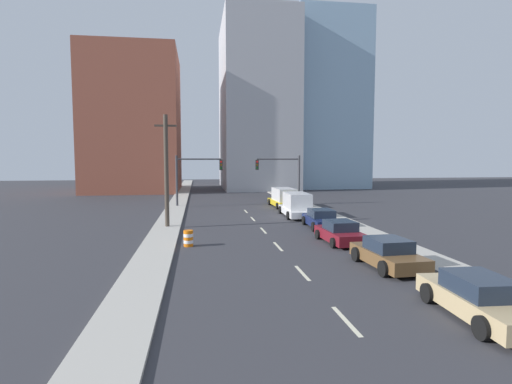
{
  "coord_description": "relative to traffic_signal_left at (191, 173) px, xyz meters",
  "views": [
    {
      "loc": [
        -4.6,
        -2.4,
        5.12
      ],
      "look_at": [
        0.5,
        32.72,
        2.2
      ],
      "focal_mm": 28.0,
      "sensor_mm": 36.0,
      "label": 1
    }
  ],
  "objects": [
    {
      "name": "lane_stripe_at_20m",
      "position": [
        5.32,
        -20.75,
        -3.66
      ],
      "size": [
        0.16,
        2.4,
        0.01
      ],
      "primitive_type": "cube",
      "color": "beige",
      "rests_on": "ground"
    },
    {
      "name": "sedan_maroon",
      "position": [
        9.3,
        -20.26,
        -3.04
      ],
      "size": [
        2.27,
        4.33,
        1.36
      ],
      "rotation": [
        0.0,
        0.0,
        0.04
      ],
      "color": "maroon",
      "rests_on": "ground"
    },
    {
      "name": "lane_stripe_at_9m",
      "position": [
        5.32,
        -31.68,
        -3.66
      ],
      "size": [
        0.16,
        2.4,
        0.01
      ],
      "primitive_type": "cube",
      "color": "beige",
      "rests_on": "ground"
    },
    {
      "name": "traffic_signal_left",
      "position": [
        0.0,
        0.0,
        0.0
      ],
      "size": [
        5.04,
        0.35,
        5.54
      ],
      "color": "#38383D",
      "rests_on": "ground"
    },
    {
      "name": "sedan_tan",
      "position": [
        9.62,
        -32.09,
        -3.01
      ],
      "size": [
        2.22,
        4.87,
        1.4
      ],
      "rotation": [
        0.0,
        0.0,
        -0.05
      ],
      "color": "tan",
      "rests_on": "ground"
    },
    {
      "name": "traffic_signal_right",
      "position": [
        10.32,
        0.0,
        0.0
      ],
      "size": [
        5.04,
        0.35,
        5.54
      ],
      "color": "#38383D",
      "rests_on": "ground"
    },
    {
      "name": "building_office_center",
      "position": [
        11.0,
        27.28,
        10.78
      ],
      "size": [
        12.0,
        20.0,
        28.88
      ],
      "color": "#A8A8AD",
      "rests_on": "ground"
    },
    {
      "name": "sidewalk_right",
      "position": [
        12.29,
        5.77,
        -3.59
      ],
      "size": [
        2.03,
        93.6,
        0.14
      ],
      "color": "#ADA89E",
      "rests_on": "ground"
    },
    {
      "name": "sidewalk_left",
      "position": [
        -1.65,
        5.77,
        -3.59
      ],
      "size": [
        2.03,
        93.6,
        0.14
      ],
      "color": "#ADA89E",
      "rests_on": "ground"
    },
    {
      "name": "lane_stripe_at_36m",
      "position": [
        5.32,
        -4.75,
        -3.66
      ],
      "size": [
        0.16,
        2.4,
        0.01
      ],
      "primitive_type": "cube",
      "color": "beige",
      "rests_on": "ground"
    },
    {
      "name": "box_truck_white",
      "position": [
        9.4,
        -8.93,
        -2.65
      ],
      "size": [
        2.56,
        6.19,
        2.12
      ],
      "rotation": [
        0.0,
        0.0,
        -0.03
      ],
      "color": "silver",
      "rests_on": "ground"
    },
    {
      "name": "box_truck_yellow",
      "position": [
        9.79,
        -1.73,
        -2.7
      ],
      "size": [
        2.62,
        6.31,
        2.03
      ],
      "rotation": [
        0.0,
        0.0,
        0.04
      ],
      "color": "gold",
      "rests_on": "ground"
    },
    {
      "name": "lane_stripe_at_31m",
      "position": [
        5.32,
        -9.81,
        -3.66
      ],
      "size": [
        0.16,
        2.4,
        0.01
      ],
      "primitive_type": "cube",
      "color": "beige",
      "rests_on": "ground"
    },
    {
      "name": "building_glass_right",
      "position": [
        23.81,
        31.28,
        11.71
      ],
      "size": [
        13.0,
        20.0,
        30.75
      ],
      "color": "#8CADC6",
      "rests_on": "ground"
    },
    {
      "name": "building_brick_left",
      "position": [
        -9.31,
        23.28,
        7.32
      ],
      "size": [
        14.0,
        16.0,
        21.97
      ],
      "color": "#9E513D",
      "rests_on": "ground"
    },
    {
      "name": "sedan_brown",
      "position": [
        9.57,
        -25.96,
        -3.01
      ],
      "size": [
        2.36,
        4.47,
        1.4
      ],
      "rotation": [
        0.0,
        0.0,
        0.06
      ],
      "color": "brown",
      "rests_on": "ground"
    },
    {
      "name": "traffic_barrel",
      "position": [
        0.1,
        -19.93,
        -3.19
      ],
      "size": [
        0.56,
        0.56,
        0.95
      ],
      "color": "orange",
      "rests_on": "ground"
    },
    {
      "name": "utility_pole_left_mid",
      "position": [
        -1.6,
        -13.38,
        0.64
      ],
      "size": [
        1.6,
        0.32,
        8.37
      ],
      "color": "#473D33",
      "rests_on": "ground"
    },
    {
      "name": "sedan_navy",
      "position": [
        9.81,
        -14.87,
        -3.02
      ],
      "size": [
        2.25,
        4.74,
        1.38
      ],
      "rotation": [
        0.0,
        0.0,
        -0.03
      ],
      "color": "#141E47",
      "rests_on": "ground"
    },
    {
      "name": "lane_stripe_at_15m",
      "position": [
        5.32,
        -26.29,
        -3.66
      ],
      "size": [
        0.16,
        2.4,
        0.01
      ],
      "primitive_type": "cube",
      "color": "beige",
      "rests_on": "ground"
    },
    {
      "name": "lane_stripe_at_26m",
      "position": [
        5.32,
        -15.42,
        -3.66
      ],
      "size": [
        0.16,
        2.4,
        0.01
      ],
      "primitive_type": "cube",
      "color": "beige",
      "rests_on": "ground"
    }
  ]
}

